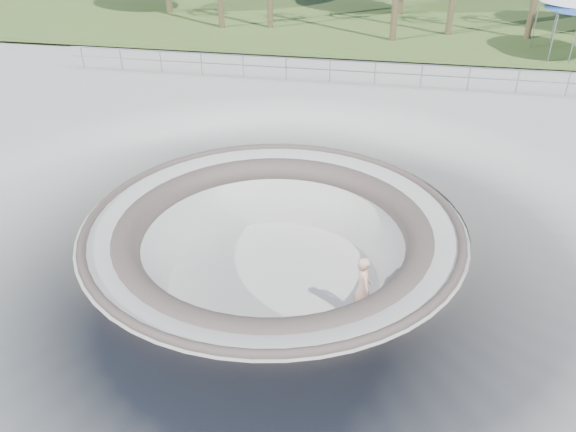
# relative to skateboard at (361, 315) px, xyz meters

# --- Properties ---
(ground) EXTENTS (180.00, 180.00, 0.00)m
(ground) POSITION_rel_skateboard_xyz_m (-2.59, 1.26, 1.84)
(ground) COLOR #9B9B96
(ground) RESTS_ON ground
(skate_bowl) EXTENTS (14.00, 14.00, 4.10)m
(skate_bowl) POSITION_rel_skateboard_xyz_m (-2.59, 1.26, 0.01)
(skate_bowl) COLOR #9B9B96
(skate_bowl) RESTS_ON ground
(distant_hills) EXTENTS (103.20, 45.00, 28.60)m
(distant_hills) POSITION_rel_skateboard_xyz_m (1.18, 58.43, -5.18)
(distant_hills) COLOR olive
(distant_hills) RESTS_ON ground
(safety_railing) EXTENTS (25.00, 0.06, 1.03)m
(safety_railing) POSITION_rel_skateboard_xyz_m (-2.59, 13.26, 2.53)
(safety_railing) COLOR gray
(safety_railing) RESTS_ON ground
(skateboard) EXTENTS (0.80, 0.38, 0.08)m
(skateboard) POSITION_rel_skateboard_xyz_m (0.00, 0.00, 0.00)
(skateboard) COLOR #905D39
(skateboard) RESTS_ON ground
(skater) EXTENTS (0.64, 0.77, 1.81)m
(skater) POSITION_rel_skateboard_xyz_m (-0.00, 0.00, 0.92)
(skater) COLOR tan
(skater) RESTS_ON skateboard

